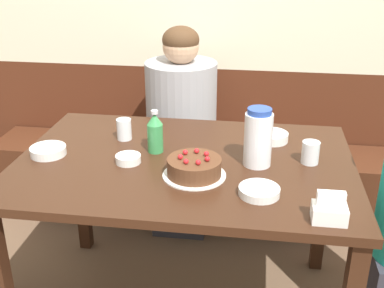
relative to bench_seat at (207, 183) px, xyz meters
name	(u,v)px	position (x,y,z in m)	size (l,w,h in m)	color
back_wall	(213,6)	(0.00, 0.22, 1.02)	(4.80, 0.04, 2.50)	#4C2314
bench_seat	(207,183)	(0.00, 0.00, 0.00)	(2.60, 0.38, 0.46)	#472314
dining_table	(185,180)	(0.00, -0.83, 0.46)	(1.36, 0.94, 0.78)	#381E11
birthday_cake	(194,168)	(0.06, -0.97, 0.59)	(0.24, 0.24, 0.09)	white
water_pitcher	(258,138)	(0.29, -0.83, 0.67)	(0.11, 0.11, 0.24)	white
soju_bottle	(155,132)	(-0.13, -0.77, 0.64)	(0.07, 0.07, 0.18)	#388E4C
napkin_holder	(330,210)	(0.53, -1.21, 0.59)	(0.11, 0.08, 0.11)	white
bowl_soup_white	(128,159)	(-0.22, -0.89, 0.57)	(0.10, 0.10, 0.03)	white
bowl_rice_small	(48,151)	(-0.57, -0.86, 0.57)	(0.15, 0.15, 0.04)	white
bowl_side_dish	(259,191)	(0.31, -1.08, 0.56)	(0.15, 0.15, 0.03)	white
bowl_sauce_shallow	(272,137)	(0.35, -0.58, 0.57)	(0.14, 0.14, 0.04)	white
glass_water_tall	(310,152)	(0.50, -0.78, 0.60)	(0.07, 0.07, 0.09)	silver
glass_tumbler_short	(124,129)	(-0.30, -0.65, 0.60)	(0.07, 0.07, 0.09)	silver
person_grey_tee	(182,133)	(-0.13, -0.10, 0.37)	(0.39, 0.39, 1.19)	#33333D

